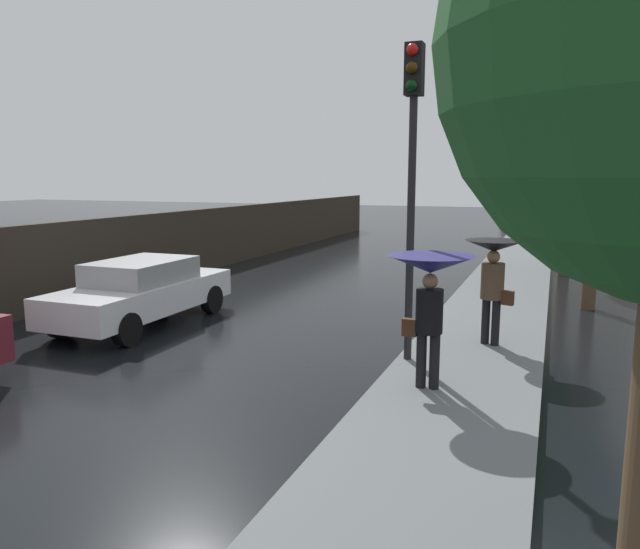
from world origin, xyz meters
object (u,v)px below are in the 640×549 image
street_tree_mid (603,99)px  pedestrian_with_umbrella_far (430,281)px  traffic_light (412,148)px  pedestrian_with_umbrella_near (494,265)px  street_tree_near (573,130)px  car_white_mid_road (142,291)px

street_tree_mid → pedestrian_with_umbrella_far: bearing=-108.5°
traffic_light → street_tree_mid: bearing=63.4°
pedestrian_with_umbrella_near → street_tree_near: (1.27, 9.26, 2.84)m
pedestrian_with_umbrella_near → street_tree_near: size_ratio=0.31×
street_tree_mid → pedestrian_with_umbrella_near: bearing=-111.6°
car_white_mid_road → pedestrian_with_umbrella_far: (6.27, -1.99, 0.93)m
street_tree_near → pedestrian_with_umbrella_near: bearing=-97.8°
car_white_mid_road → street_tree_mid: street_tree_mid is taller
pedestrian_with_umbrella_far → street_tree_near: size_ratio=0.31×
traffic_light → street_tree_near: bearing=77.2°
pedestrian_with_umbrella_near → traffic_light: size_ratio=0.38×
street_tree_near → street_tree_mid: 4.89m
pedestrian_with_umbrella_near → street_tree_mid: size_ratio=0.29×
pedestrian_with_umbrella_near → street_tree_mid: (1.74, 4.39, 3.14)m
traffic_light → street_tree_near: 10.92m
traffic_light → car_white_mid_road: bearing=172.0°
pedestrian_with_umbrella_far → street_tree_mid: 7.93m
pedestrian_with_umbrella_far → street_tree_mid: size_ratio=0.30×
pedestrian_with_umbrella_near → pedestrian_with_umbrella_far: size_ratio=0.99×
street_tree_mid → street_tree_near: bearing=95.6°
car_white_mid_road → traffic_light: bearing=171.9°
pedestrian_with_umbrella_near → pedestrian_with_umbrella_far: bearing=93.9°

